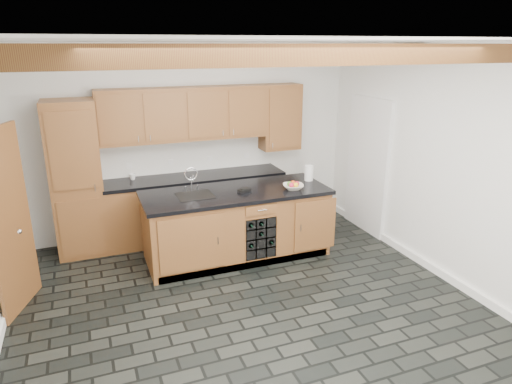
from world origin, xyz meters
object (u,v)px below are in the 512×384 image
(fruit_bowl, at_px, (293,187))
(paper_towel, at_px, (309,173))
(kitchen_scale, at_px, (244,190))
(island, at_px, (237,224))

(fruit_bowl, relative_size, paper_towel, 1.27)
(kitchen_scale, xyz_separation_m, fruit_bowl, (0.65, -0.13, 0.01))
(kitchen_scale, distance_m, fruit_bowl, 0.66)
(island, xyz_separation_m, kitchen_scale, (0.08, -0.06, 0.49))
(island, relative_size, fruit_bowl, 9.07)
(fruit_bowl, height_order, paper_towel, paper_towel)
(kitchen_scale, xyz_separation_m, paper_towel, (1.03, 0.17, 0.08))
(island, distance_m, kitchen_scale, 0.50)
(island, relative_size, kitchen_scale, 13.32)
(fruit_bowl, bearing_deg, paper_towel, 37.75)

